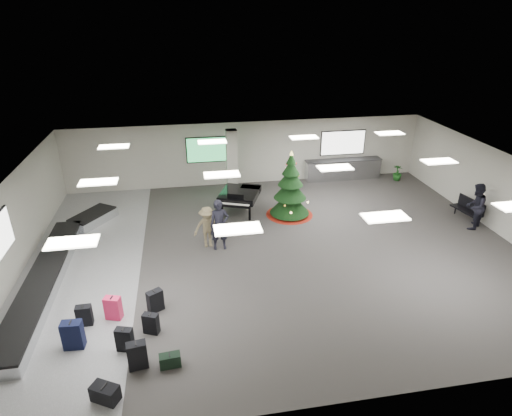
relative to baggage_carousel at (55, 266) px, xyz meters
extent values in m
plane|color=#33302E|center=(7.84, 0.08, -0.21)|extent=(18.00, 18.00, 0.00)
cube|color=#B5B2A6|center=(7.84, 7.08, 1.39)|extent=(18.00, 0.02, 3.20)
cube|color=#B5B2A6|center=(7.84, -6.92, 1.39)|extent=(18.00, 0.02, 3.20)
cube|color=#B5B2A6|center=(-1.16, 0.08, 1.39)|extent=(0.02, 14.00, 3.20)
cube|color=#B5B2A6|center=(16.84, 0.08, 1.39)|extent=(0.02, 14.00, 3.20)
cube|color=silver|center=(7.84, 0.08, 2.99)|extent=(18.00, 14.00, 0.02)
cube|color=gray|center=(0.84, 0.08, -0.21)|extent=(4.00, 14.00, 0.01)
cube|color=#A7A599|center=(6.84, 5.68, 1.39)|extent=(0.50, 0.50, 3.20)
cube|color=green|center=(5.84, 7.03, 1.69)|extent=(2.20, 0.08, 1.30)
cube|color=white|center=(12.84, 7.03, 1.69)|extent=(2.40, 0.08, 1.30)
cube|color=white|center=(1.84, -3.92, 2.93)|extent=(1.20, 0.60, 0.04)
cube|color=white|center=(1.84, 0.08, 2.93)|extent=(1.20, 0.60, 0.04)
cube|color=white|center=(1.84, 4.08, 2.93)|extent=(1.20, 0.60, 0.04)
cube|color=white|center=(5.84, -3.92, 2.93)|extent=(1.20, 0.60, 0.04)
cube|color=white|center=(5.84, 0.08, 2.93)|extent=(1.20, 0.60, 0.04)
cube|color=white|center=(5.84, 4.08, 2.93)|extent=(1.20, 0.60, 0.04)
cube|color=white|center=(9.84, -3.92, 2.93)|extent=(1.20, 0.60, 0.04)
cube|color=white|center=(9.84, 0.08, 2.93)|extent=(1.20, 0.60, 0.04)
cube|color=white|center=(9.84, 4.08, 2.93)|extent=(1.20, 0.60, 0.04)
cube|color=white|center=(13.84, 0.08, 2.93)|extent=(1.20, 0.60, 0.04)
cube|color=white|center=(13.84, 4.08, 2.93)|extent=(1.20, 0.60, 0.04)
cube|color=silver|center=(-0.16, -0.92, -0.02)|extent=(1.00, 8.00, 0.38)
cube|color=black|center=(-0.16, -0.92, 0.19)|extent=(0.95, 7.90, 0.05)
cube|color=silver|center=(0.64, 3.68, -0.02)|extent=(1.97, 2.21, 0.38)
cube|color=black|center=(0.64, 3.68, 0.19)|extent=(1.87, 2.10, 0.05)
cube|color=silver|center=(12.84, 6.73, 0.31)|extent=(4.00, 0.60, 1.05)
cube|color=#2A2A2C|center=(12.84, 6.73, 0.85)|extent=(4.05, 0.65, 0.04)
cube|color=black|center=(3.12, -4.98, 0.16)|extent=(0.52, 0.34, 0.75)
cube|color=black|center=(3.12, -4.98, 0.55)|extent=(0.06, 0.16, 0.02)
cube|color=black|center=(2.74, -4.30, 0.13)|extent=(0.49, 0.34, 0.68)
cube|color=black|center=(2.74, -4.30, 0.48)|extent=(0.07, 0.14, 0.02)
cube|color=#ED1E51|center=(2.29, -2.92, 0.15)|extent=(0.52, 0.39, 0.72)
cube|color=black|center=(2.29, -2.92, 0.52)|extent=(0.08, 0.16, 0.02)
cube|color=black|center=(3.47, -2.77, 0.13)|extent=(0.52, 0.45, 0.68)
cube|color=black|center=(3.47, -2.77, 0.48)|extent=(0.11, 0.15, 0.02)
cube|color=black|center=(1.40, -3.97, 0.19)|extent=(0.55, 0.34, 0.81)
cube|color=black|center=(1.40, -3.97, 0.61)|extent=(0.04, 0.19, 0.02)
cube|color=black|center=(3.91, -5.08, -0.04)|extent=(0.55, 0.31, 0.35)
cube|color=black|center=(3.91, -5.08, 0.15)|extent=(0.04, 0.16, 0.02)
cube|color=black|center=(3.39, -3.73, 0.09)|extent=(0.48, 0.37, 0.61)
cube|color=black|center=(3.39, -3.73, 0.41)|extent=(0.08, 0.14, 0.02)
cube|color=black|center=(1.51, -3.07, 0.10)|extent=(0.43, 0.25, 0.63)
cube|color=black|center=(1.51, -3.07, 0.43)|extent=(0.03, 0.15, 0.02)
cube|color=black|center=(2.45, -5.89, 0.00)|extent=(0.73, 0.62, 0.42)
cube|color=black|center=(2.45, -5.89, 0.21)|extent=(0.13, 0.20, 0.02)
cone|color=maroon|center=(9.01, 2.97, -0.15)|extent=(2.06, 2.06, 0.13)
cylinder|color=#3F2819|center=(9.01, 2.97, 0.06)|extent=(0.13, 0.13, 0.54)
cone|color=black|center=(9.01, 2.97, 0.38)|extent=(1.73, 1.73, 0.97)
cone|color=black|center=(9.01, 2.97, 1.03)|extent=(1.41, 1.41, 0.87)
cone|color=black|center=(9.01, 2.97, 1.57)|extent=(1.08, 1.08, 0.76)
cone|color=black|center=(9.01, 2.97, 2.00)|extent=(0.76, 0.76, 0.65)
cone|color=black|center=(9.01, 2.97, 2.38)|extent=(0.43, 0.43, 0.49)
cone|color=#FFE566|center=(9.01, 2.97, 2.62)|extent=(0.17, 0.17, 0.19)
cube|color=black|center=(6.91, 3.63, 0.62)|extent=(2.12, 2.23, 0.28)
cube|color=black|center=(6.55, 2.74, 0.54)|extent=(1.48, 0.83, 0.10)
cube|color=white|center=(6.54, 2.71, 0.60)|extent=(1.28, 0.62, 0.02)
cube|color=black|center=(6.64, 2.97, 0.82)|extent=(0.67, 0.29, 0.22)
cylinder|color=black|center=(6.08, 3.20, 0.13)|extent=(0.10, 0.10, 0.69)
cylinder|color=black|center=(7.21, 2.75, 0.13)|extent=(0.10, 0.10, 0.69)
cylinder|color=black|center=(7.17, 4.29, 0.13)|extent=(0.10, 0.10, 0.69)
cube|color=black|center=(16.34, 1.23, 0.19)|extent=(0.70, 1.49, 0.06)
cylinder|color=black|center=(16.34, 0.65, -0.02)|extent=(0.06, 0.06, 0.38)
cylinder|color=black|center=(16.34, 1.80, -0.02)|extent=(0.06, 0.06, 0.38)
cube|color=black|center=(16.56, 1.23, 0.46)|extent=(0.28, 1.42, 0.48)
imported|color=black|center=(5.74, 0.58, 0.77)|extent=(0.73, 0.49, 1.96)
imported|color=#80714F|center=(5.30, 0.83, 0.60)|extent=(1.10, 0.71, 1.62)
imported|color=black|center=(16.09, 0.45, 0.76)|extent=(1.20, 1.17, 1.94)
imported|color=#153F14|center=(10.00, 5.76, 0.14)|extent=(0.50, 0.50, 0.72)
imported|color=#153F14|center=(15.63, 6.07, 0.21)|extent=(0.66, 0.66, 0.84)
camera|label=1|loc=(4.63, -13.47, 7.98)|focal=30.00mm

